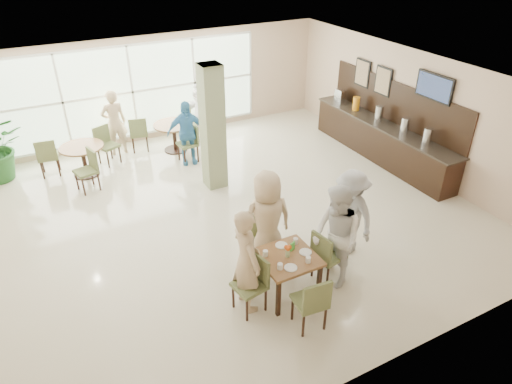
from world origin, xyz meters
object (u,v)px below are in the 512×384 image
round_table_right (174,130)px  adult_b (202,114)px  buffet_counter (382,138)px  adult_a (187,133)px  adult_standing (114,123)px  main_table (287,261)px  teen_left (247,261)px  round_table_left (83,154)px  teen_right (336,237)px  teen_far (267,221)px  teen_standing (350,212)px

round_table_right → adult_b: size_ratio=0.61×
buffet_counter → adult_b: bearing=141.1°
buffet_counter → adult_b: size_ratio=2.74×
adult_a → adult_standing: size_ratio=0.95×
main_table → teen_left: bearing=174.6°
round_table_left → adult_a: size_ratio=0.62×
round_table_right → adult_standing: 1.50m
main_table → buffet_counter: bearing=33.9°
round_table_right → adult_standing: size_ratio=0.61×
adult_a → round_table_left: bearing=177.7°
teen_left → adult_a: 5.22m
round_table_right → teen_right: bearing=-84.1°
teen_far → main_table: bearing=91.1°
round_table_right → teen_right: teen_right is taller
main_table → round_table_right: size_ratio=0.84×
buffet_counter → teen_left: bearing=-150.1°
teen_far → teen_left: bearing=50.2°
adult_a → adult_standing: (-1.43, 1.37, 0.05)m
teen_right → teen_standing: (0.74, 0.57, -0.08)m
main_table → teen_far: teen_far is taller
adult_standing → teen_far: bearing=100.4°
adult_standing → adult_b: bearing=166.6°
teen_standing → adult_a: teen_standing is taller
teen_far → adult_a: teen_far is taller
buffet_counter → teen_far: bearing=-152.9°
round_table_left → round_table_right: 2.38m
main_table → teen_right: 0.89m
round_table_left → round_table_right: (2.36, 0.31, 0.01)m
buffet_counter → teen_standing: (-3.13, -2.69, 0.27)m
adult_b → round_table_right: bearing=-83.9°
main_table → round_table_left: size_ratio=0.87×
round_table_left → teen_left: size_ratio=0.58×
main_table → round_table_left: (-2.15, 5.75, -0.09)m
round_table_right → main_table: bearing=-92.0°
main_table → teen_standing: 1.66m
main_table → teen_right: bearing=-6.9°
round_table_right → teen_far: (-0.14, -5.27, 0.35)m
teen_far → adult_a: bearing=-86.2°
adult_a → adult_b: size_ratio=0.95×
teen_left → teen_right: bearing=-96.7°
teen_left → main_table: bearing=-95.9°
adult_b → adult_standing: size_ratio=1.00×
round_table_left → adult_a: 2.48m
teen_right → adult_standing: bearing=-159.3°
teen_left → adult_b: size_ratio=1.03×
buffet_counter → teen_right: (-3.86, -3.27, 0.35)m
round_table_right → adult_standing: adult_standing is taller
round_table_right → adult_b: (0.84, 0.05, 0.30)m
teen_left → adult_standing: (-0.49, 6.51, -0.02)m
round_table_right → buffet_counter: 5.35m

